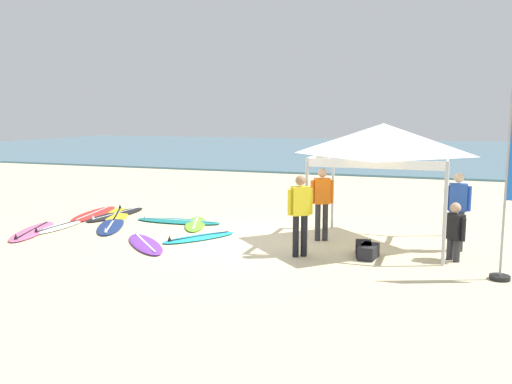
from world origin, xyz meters
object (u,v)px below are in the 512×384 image
object	(u,v)px
surfboard_yellow	(117,215)
gear_bag_near_tent	(368,252)
person_blue	(457,206)
person_orange	(322,199)
surfboard_teal	(178,221)
person_yellow	(300,210)
surfboard_navy	(111,226)
surfboard_white	(57,227)
gear_bag_by_pole	(364,249)
surfboard_black	(116,214)
person_black	(454,229)
surfboard_purple	(145,244)
surfboard_pink	(32,231)
surfboard_lime	(195,224)
canopy_tent	(383,140)
surfboard_red	(94,214)
surfboard_cyan	(199,237)

from	to	relation	value
surfboard_yellow	gear_bag_near_tent	size ratio (longest dim) A/B	4.00
person_blue	person_orange	size ratio (longest dim) A/B	1.00
surfboard_teal	person_blue	world-z (taller)	person_blue
person_orange	person_yellow	xyz separation A→B (m)	(-0.11, -1.55, 0.00)
surfboard_navy	person_blue	size ratio (longest dim) A/B	1.37
surfboard_white	person_blue	size ratio (longest dim) A/B	1.06
surfboard_yellow	gear_bag_by_pole	xyz separation A→B (m)	(7.43, -1.99, 0.10)
surfboard_white	surfboard_black	distance (m)	2.10
surfboard_black	person_black	distance (m)	9.48
surfboard_purple	surfboard_pink	xyz separation A→B (m)	(-3.37, 0.20, -0.00)
surfboard_white	surfboard_pink	bearing A→B (deg)	-114.52
surfboard_pink	person_orange	size ratio (longest dim) A/B	1.42
person_blue	person_yellow	world-z (taller)	same
gear_bag_by_pole	person_blue	bearing A→B (deg)	29.53
surfboard_navy	surfboard_lime	xyz separation A→B (m)	(1.99, 0.98, 0.00)
surfboard_teal	surfboard_white	bearing A→B (deg)	-145.26
surfboard_yellow	person_yellow	xyz separation A→B (m)	(6.18, -2.54, 0.95)
person_orange	gear_bag_by_pole	bearing A→B (deg)	-41.55
person_orange	person_black	distance (m)	3.04
gear_bag_by_pole	surfboard_lime	bearing A→B (deg)	161.12
surfboard_pink	canopy_tent	bearing A→B (deg)	11.46
canopy_tent	person_yellow	size ratio (longest dim) A/B	1.68
surfboard_yellow	person_yellow	bearing A→B (deg)	-22.31
surfboard_white	surfboard_black	size ratio (longest dim) A/B	0.74
canopy_tent	surfboard_lime	size ratio (longest dim) A/B	1.42
surfboard_red	gear_bag_by_pole	xyz separation A→B (m)	(8.17, -1.93, 0.10)
surfboard_navy	person_black	xyz separation A→B (m)	(8.47, -0.45, 0.62)
surfboard_navy	surfboard_black	xyz separation A→B (m)	(-0.80, 1.42, -0.00)
surfboard_white	gear_bag_near_tent	world-z (taller)	gear_bag_near_tent
canopy_tent	person_blue	world-z (taller)	canopy_tent
surfboard_lime	gear_bag_near_tent	distance (m)	5.16
surfboard_black	person_blue	world-z (taller)	person_blue
surfboard_cyan	person_yellow	world-z (taller)	person_yellow
surfboard_white	gear_bag_by_pole	size ratio (longest dim) A/B	3.03
surfboard_teal	surfboard_black	size ratio (longest dim) A/B	1.01
surfboard_black	person_yellow	bearing A→B (deg)	-22.51
surfboard_white	gear_bag_by_pole	distance (m)	7.91
surfboard_teal	person_yellow	bearing A→B (deg)	-29.68
surfboard_yellow	gear_bag_by_pole	distance (m)	7.69
canopy_tent	surfboard_red	distance (m)	8.74
surfboard_lime	gear_bag_near_tent	world-z (taller)	gear_bag_near_tent
person_yellow	person_black	bearing A→B (deg)	13.36
surfboard_red	person_black	size ratio (longest dim) A/B	2.21
canopy_tent	gear_bag_near_tent	bearing A→B (deg)	-93.21
surfboard_black	gear_bag_by_pole	world-z (taller)	gear_bag_by_pole
surfboard_lime	gear_bag_by_pole	world-z (taller)	gear_bag_by_pole
surfboard_yellow	surfboard_teal	bearing A→B (deg)	-5.83
person_yellow	surfboard_yellow	bearing A→B (deg)	157.69
surfboard_red	surfboard_black	xyz separation A→B (m)	(0.68, 0.12, 0.00)
surfboard_lime	canopy_tent	bearing A→B (deg)	-5.87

